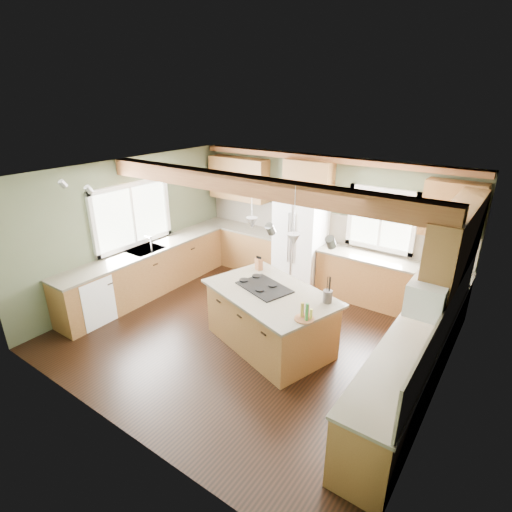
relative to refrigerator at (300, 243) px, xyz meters
The scene contains 37 objects.
floor 2.32m from the refrigerator, 81.95° to the right, with size 5.60×5.60×0.00m, color black.
ceiling 2.73m from the refrigerator, 81.95° to the right, with size 5.60×5.60×0.00m, color silver.
wall_back 0.63m from the refrigerator, 51.71° to the left, with size 5.60×5.60×0.00m, color #49513A.
wall_left 3.30m from the refrigerator, 139.70° to the right, with size 5.00×5.00×0.00m, color #49513A.
wall_right 3.78m from the refrigerator, 34.37° to the right, with size 5.00×5.00×0.00m, color #49513A.
ceiling_beam 2.68m from the refrigerator, 82.07° to the right, with size 5.55×0.26×0.26m, color brown.
soffit_trim 1.69m from the refrigerator, 43.03° to the left, with size 5.55×0.20×0.10m, color brown.
backsplash_back 0.57m from the refrigerator, 50.58° to the left, with size 5.58×0.03×0.58m, color brown.
backsplash_right 3.73m from the refrigerator, 33.86° to the right, with size 0.03×3.70×0.58m, color brown.
base_cab_back_left 1.56m from the refrigerator, behind, with size 2.02×0.60×0.88m, color brown.
counter_back_left 1.49m from the refrigerator, behind, with size 2.06×0.64×0.04m, color #484035.
base_cab_back_right 1.85m from the refrigerator, ahead, with size 2.62×0.60×0.88m, color brown.
counter_back_right 1.79m from the refrigerator, ahead, with size 2.66×0.64×0.04m, color #484035.
base_cab_left 3.06m from the refrigerator, 136.74° to the right, with size 0.60×3.70×0.88m, color brown.
counter_left 3.02m from the refrigerator, 136.74° to the right, with size 0.64×3.74×0.04m, color #484035.
base_cab_right 3.51m from the refrigerator, 36.47° to the right, with size 0.60×3.70×0.88m, color brown.
counter_right 3.48m from the refrigerator, 36.47° to the right, with size 0.64×3.74×0.04m, color #484035.
upper_cab_back_left 2.00m from the refrigerator, behind, with size 1.40×0.35×0.90m, color brown.
upper_cab_over_fridge 1.27m from the refrigerator, 90.00° to the left, with size 0.96×0.35×0.70m, color brown.
upper_cab_right 3.34m from the refrigerator, 22.64° to the right, with size 0.35×2.20×0.90m, color brown.
upper_cab_back_corner 2.81m from the refrigerator, ahead, with size 0.90×0.35×0.90m, color brown.
window_left 3.30m from the refrigerator, 140.15° to the right, with size 0.04×1.60×1.05m, color white.
window_back 1.63m from the refrigerator, 13.94° to the left, with size 1.10×0.04×1.00m, color white.
sink 3.02m from the refrigerator, 136.74° to the right, with size 0.50×0.65×0.03m, color #262628.
faucet 2.90m from the refrigerator, 134.30° to the right, with size 0.02×0.02×0.28m, color #B2B2B7.
dishwasher 4.05m from the refrigerator, 123.02° to the right, with size 0.60×0.60×0.84m, color white.
oven 4.40m from the refrigerator, 50.38° to the right, with size 0.60×0.72×0.84m, color white.
microwave 3.66m from the refrigerator, 37.00° to the right, with size 0.40×0.70×0.38m, color white.
pendant_left 2.25m from the refrigerator, 82.65° to the right, with size 0.18×0.18×0.16m, color #B2B2B7.
pendant_right 2.74m from the refrigerator, 63.59° to the right, with size 0.18×0.18×0.16m, color #B2B2B7.
refrigerator is the anchor object (origin of this frame).
island 2.31m from the refrigerator, 72.00° to the right, with size 1.85×1.13×0.88m, color brown.
island_top 2.27m from the refrigerator, 72.00° to the right, with size 1.97×1.25×0.04m, color #484035.
cooktop 2.18m from the refrigerator, 75.29° to the right, with size 0.80×0.53×0.02m, color black.
knife_block 1.61m from the refrigerator, 86.45° to the right, with size 0.12×0.09×0.20m, color brown.
utensil_crock 2.49m from the refrigerator, 51.92° to the right, with size 0.13×0.13×0.18m, color #443A37.
bottle_tray 2.97m from the refrigerator, 59.70° to the right, with size 0.27×0.27×0.24m, color brown, non-canonical shape.
Camera 1 is at (3.29, -4.50, 3.67)m, focal length 28.00 mm.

